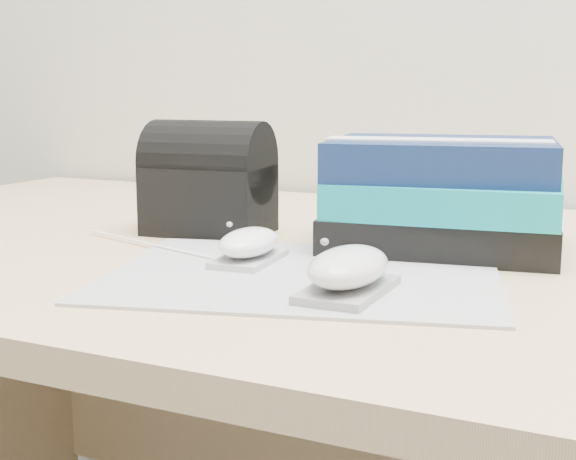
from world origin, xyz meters
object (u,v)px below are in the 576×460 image
at_px(mouse_rear, 249,245).
at_px(book_stack, 443,195).
at_px(mouse_front, 348,271).
at_px(desk, 392,432).
at_px(pouch, 209,179).

distance_m(mouse_rear, book_stack, 0.23).
xyz_separation_m(mouse_rear, mouse_front, (0.13, -0.07, 0.00)).
bearing_deg(desk, mouse_rear, -118.25).
height_order(mouse_front, pouch, pouch).
height_order(mouse_rear, pouch, pouch).
height_order(mouse_front, book_stack, book_stack).
distance_m(mouse_rear, pouch, 0.19).
height_order(desk, pouch, pouch).
bearing_deg(mouse_front, book_stack, 85.66).
xyz_separation_m(mouse_rear, book_stack, (0.15, 0.17, 0.04)).
bearing_deg(desk, mouse_front, -81.35).
xyz_separation_m(desk, pouch, (-0.22, -0.05, 0.30)).
xyz_separation_m(desk, mouse_rear, (-0.10, -0.18, 0.25)).
bearing_deg(book_stack, mouse_rear, -132.72).
xyz_separation_m(mouse_front, pouch, (-0.26, 0.21, 0.04)).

